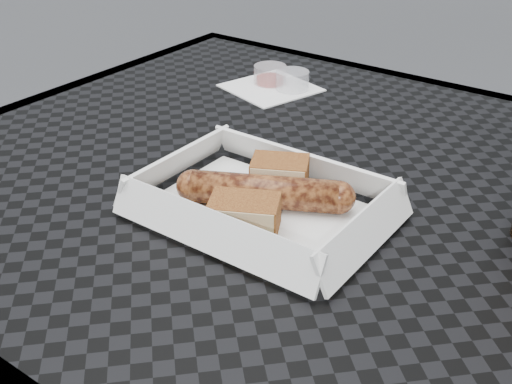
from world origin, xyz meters
TOP-DOWN VIEW (x-y plane):
  - patio_table at (0.00, 0.00)m, footprint 0.80×0.80m
  - food_tray at (0.07, -0.09)m, footprint 0.22×0.15m
  - bratwurst at (0.07, -0.08)m, footprint 0.17×0.10m
  - bread_near at (0.06, -0.05)m, footprint 0.07×0.06m
  - bread_far at (0.08, -0.13)m, footprint 0.08×0.07m
  - veg_garnish at (0.12, -0.15)m, footprint 0.03×0.03m
  - napkin at (-0.13, 0.21)m, footprint 0.15×0.15m
  - condiment_cup_sauce at (-0.14, 0.23)m, footprint 0.05×0.05m
  - condiment_cup_empty at (-0.10, 0.23)m, footprint 0.05×0.05m

SIDE VIEW (x-z plane):
  - patio_table at x=0.00m, z-range 0.30..1.04m
  - napkin at x=-0.13m, z-range 0.74..0.75m
  - food_tray at x=0.07m, z-range 0.74..0.75m
  - veg_garnish at x=0.12m, z-range 0.75..0.75m
  - condiment_cup_sauce at x=-0.14m, z-range 0.74..0.78m
  - condiment_cup_empty at x=-0.10m, z-range 0.74..0.78m
  - bread_far at x=0.08m, z-range 0.75..0.78m
  - bratwurst at x=0.07m, z-range 0.75..0.78m
  - bread_near at x=0.06m, z-range 0.75..0.79m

